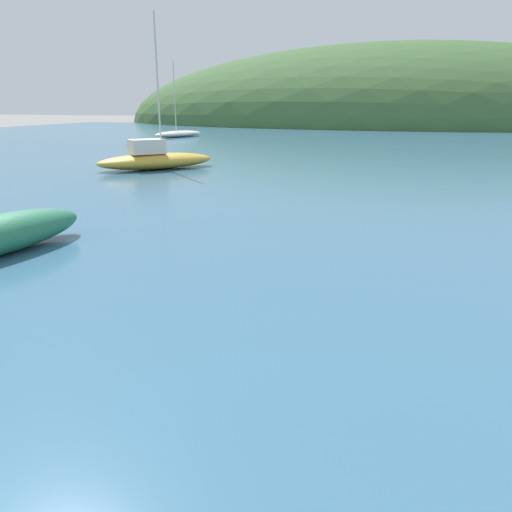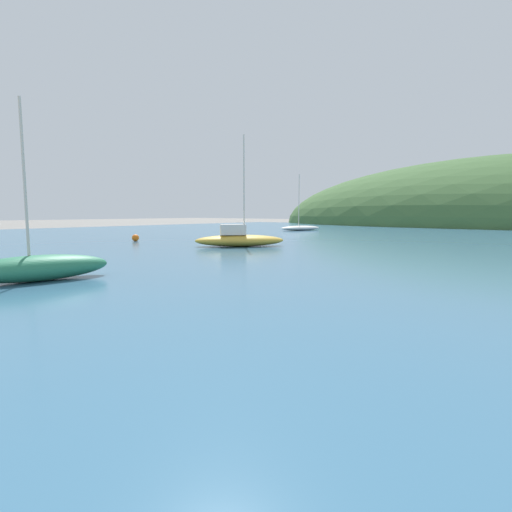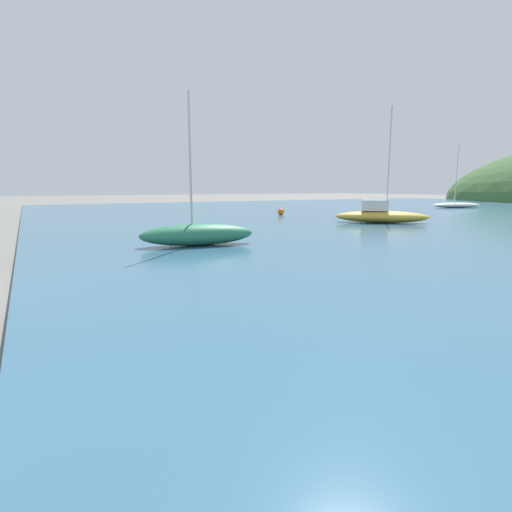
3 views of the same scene
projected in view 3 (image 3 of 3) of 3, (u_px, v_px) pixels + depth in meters
boat_far_right at (381, 215)px, 20.75m from camera, size 4.34×4.54×5.79m
boat_mid_harbor at (198, 234)px, 12.55m from camera, size 1.65×3.72×4.64m
boat_blue_hull at (456, 205)px, 36.34m from camera, size 2.89×4.78×5.54m
mooring_buoy at (281, 212)px, 26.53m from camera, size 0.43×0.43×0.43m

